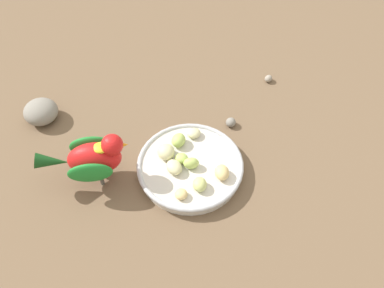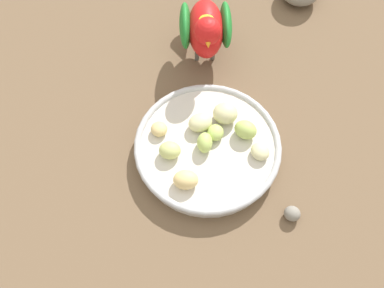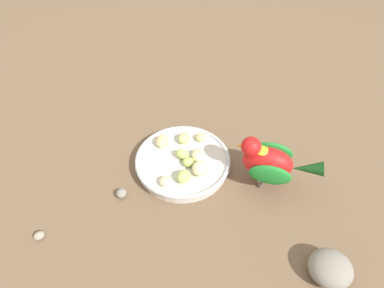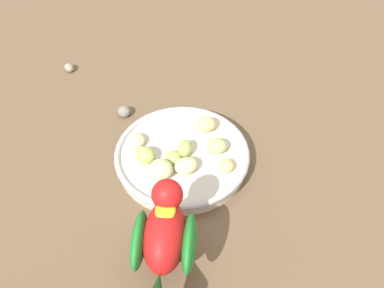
{
  "view_description": "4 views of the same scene",
  "coord_description": "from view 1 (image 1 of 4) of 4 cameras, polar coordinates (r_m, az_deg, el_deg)",
  "views": [
    {
      "loc": [
        -0.45,
        0.21,
        0.77
      ],
      "look_at": [
        0.05,
        -0.01,
        0.06
      ],
      "focal_mm": 40.11,
      "sensor_mm": 36.0,
      "label": 1
    },
    {
      "loc": [
        -0.11,
        -0.31,
        0.65
      ],
      "look_at": [
        0.0,
        -0.0,
        0.05
      ],
      "focal_mm": 42.93,
      "sensor_mm": 36.0,
      "label": 2
    },
    {
      "loc": [
        0.54,
        -0.01,
        0.61
      ],
      "look_at": [
        0.01,
        0.02,
        0.06
      ],
      "focal_mm": 30.34,
      "sensor_mm": 36.0,
      "label": 3
    },
    {
      "loc": [
        0.14,
        0.54,
        0.65
      ],
      "look_at": [
        0.01,
        0.02,
        0.07
      ],
      "focal_mm": 46.41,
      "sensor_mm": 36.0,
      "label": 4
    }
  ],
  "objects": [
    {
      "name": "apple_piece_3",
      "position": [
        0.93,
        -1.77,
        0.51
      ],
      "size": [
        0.05,
        0.05,
        0.03
      ],
      "primitive_type": "ellipsoid",
      "rotation": [
        0.0,
        0.0,
        2.31
      ],
      "color": "#B2CC66",
      "rests_on": "feeding_bowl"
    },
    {
      "name": "feeding_bowl",
      "position": [
        0.92,
        -0.46,
        -3.16
      ],
      "size": [
        0.23,
        0.23,
        0.03
      ],
      "color": "beige",
      "rests_on": "ground_plane"
    },
    {
      "name": "parrot",
      "position": [
        0.88,
        -13.1,
        -1.76
      ],
      "size": [
        0.11,
        0.19,
        0.13
      ],
      "rotation": [
        0.0,
        0.0,
        -1.88
      ],
      "color": "#59544C",
      "rests_on": "ground_plane"
    },
    {
      "name": "apple_piece_6",
      "position": [
        0.95,
        0.24,
        1.44
      ],
      "size": [
        0.03,
        0.03,
        0.02
      ],
      "primitive_type": "ellipsoid",
      "rotation": [
        0.0,
        0.0,
        4.84
      ],
      "color": "beige",
      "rests_on": "feeding_bowl"
    },
    {
      "name": "apple_piece_2",
      "position": [
        0.86,
        -1.46,
        -6.68
      ],
      "size": [
        0.03,
        0.03,
        0.02
      ],
      "primitive_type": "ellipsoid",
      "rotation": [
        0.0,
        0.0,
        4.65
      ],
      "color": "#E5C67F",
      "rests_on": "feeding_bowl"
    },
    {
      "name": "apple_piece_0",
      "position": [
        0.89,
        -2.39,
        -3.1
      ],
      "size": [
        0.04,
        0.04,
        0.02
      ],
      "primitive_type": "ellipsoid",
      "rotation": [
        0.0,
        0.0,
        0.11
      ],
      "color": "beige",
      "rests_on": "feeding_bowl"
    },
    {
      "name": "rock_large",
      "position": [
        1.06,
        -19.46,
        4.08
      ],
      "size": [
        0.09,
        0.1,
        0.05
      ],
      "primitive_type": "ellipsoid",
      "rotation": [
        0.0,
        0.0,
        1.33
      ],
      "color": "gray",
      "rests_on": "ground_plane"
    },
    {
      "name": "apple_piece_7",
      "position": [
        0.91,
        -1.42,
        -1.92
      ],
      "size": [
        0.04,
        0.04,
        0.02
      ],
      "primitive_type": "ellipsoid",
      "rotation": [
        0.0,
        0.0,
        1.14
      ],
      "color": "#B2CC66",
      "rests_on": "feeding_bowl"
    },
    {
      "name": "pebble_0",
      "position": [
        1.12,
        10.13,
        8.56
      ],
      "size": [
        0.03,
        0.03,
        0.02
      ],
      "primitive_type": "ellipsoid",
      "rotation": [
        0.0,
        0.0,
        2.04
      ],
      "color": "gray",
      "rests_on": "ground_plane"
    },
    {
      "name": "ground_plane",
      "position": [
        0.92,
        0.45,
        -4.92
      ],
      "size": [
        4.0,
        4.0,
        0.0
      ],
      "primitive_type": "plane",
      "color": "brown"
    },
    {
      "name": "apple_piece_8",
      "position": [
        0.87,
        1.03,
        -5.38
      ],
      "size": [
        0.04,
        0.04,
        0.02
      ],
      "primitive_type": "ellipsoid",
      "rotation": [
        0.0,
        0.0,
        5.9
      ],
      "color": "#C6D17A",
      "rests_on": "feeding_bowl"
    },
    {
      "name": "pebble_1",
      "position": [
        1.01,
        5.17,
        2.89
      ],
      "size": [
        0.03,
        0.03,
        0.02
      ],
      "primitive_type": "ellipsoid",
      "rotation": [
        0.0,
        0.0,
        5.48
      ],
      "color": "gray",
      "rests_on": "ground_plane"
    },
    {
      "name": "apple_piece_5",
      "position": [
        0.89,
        4.0,
        -3.8
      ],
      "size": [
        0.04,
        0.04,
        0.02
      ],
      "primitive_type": "ellipsoid",
      "rotation": [
        0.0,
        0.0,
        2.81
      ],
      "color": "#E5C67F",
      "rests_on": "feeding_bowl"
    },
    {
      "name": "apple_piece_4",
      "position": [
        0.91,
        -3.47,
        -1.05
      ],
      "size": [
        0.05,
        0.05,
        0.03
      ],
      "primitive_type": "ellipsoid",
      "rotation": [
        0.0,
        0.0,
        5.95
      ],
      "color": "beige",
      "rests_on": "feeding_bowl"
    },
    {
      "name": "apple_piece_1",
      "position": [
        0.9,
        0.15,
        -2.48
      ],
      "size": [
        0.03,
        0.04,
        0.03
      ],
      "primitive_type": "ellipsoid",
      "rotation": [
        0.0,
        0.0,
        4.35
      ],
      "color": "#B2CC66",
      "rests_on": "feeding_bowl"
    }
  ]
}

